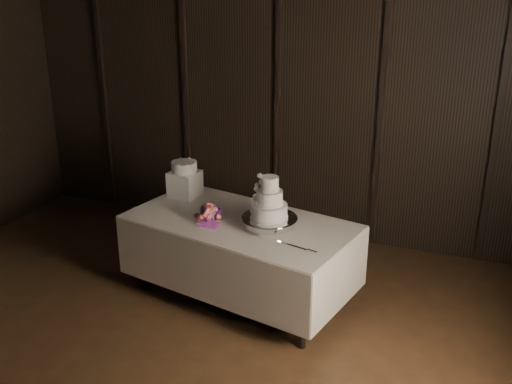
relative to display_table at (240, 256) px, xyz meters
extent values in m
cube|color=black|center=(-0.19, 1.58, 1.08)|extent=(6.04, 0.04, 3.04)
cube|color=beige|center=(0.00, 0.00, 0.34)|extent=(2.15, 1.42, 0.01)
cube|color=white|center=(0.00, 0.00, -0.06)|extent=(1.98, 1.28, 0.71)
cylinder|color=silver|center=(0.29, -0.04, 0.39)|extent=(0.62, 0.62, 0.09)
cylinder|color=white|center=(0.29, -0.04, 0.49)|extent=(0.31, 0.31, 0.12)
cylinder|color=white|center=(0.29, -0.04, 0.62)|extent=(0.22, 0.22, 0.12)
cylinder|color=white|center=(0.29, -0.04, 0.74)|extent=(0.15, 0.15, 0.12)
cube|color=white|center=(-0.72, 0.36, 0.47)|extent=(0.29, 0.29, 0.25)
cylinder|color=white|center=(-0.72, 0.36, 0.64)|extent=(0.25, 0.25, 0.10)
cube|color=silver|center=(0.58, -0.32, 0.35)|extent=(0.36, 0.12, 0.01)
camera|label=1|loc=(1.85, -4.44, 2.44)|focal=42.00mm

